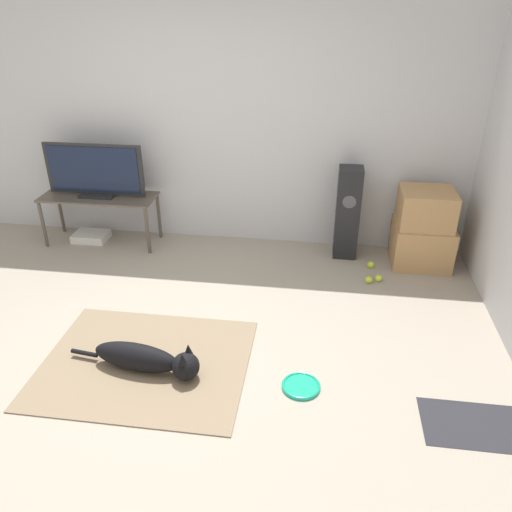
# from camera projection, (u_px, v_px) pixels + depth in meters

# --- Properties ---
(ground_plane) EXTENTS (12.00, 12.00, 0.00)m
(ground_plane) POSITION_uv_depth(u_px,v_px,m) (162.00, 356.00, 3.72)
(ground_plane) COLOR #9E9384
(wall_back) EXTENTS (8.00, 0.06, 2.55)m
(wall_back) POSITION_uv_depth(u_px,v_px,m) (214.00, 120.00, 4.96)
(wall_back) COLOR silver
(wall_back) RESTS_ON ground_plane
(area_rug) EXTENTS (1.49, 1.19, 0.01)m
(area_rug) POSITION_uv_depth(u_px,v_px,m) (146.00, 363.00, 3.64)
(area_rug) COLOR #847056
(area_rug) RESTS_ON ground_plane
(dog) EXTENTS (1.00, 0.27, 0.25)m
(dog) POSITION_uv_depth(u_px,v_px,m) (148.00, 359.00, 3.51)
(dog) COLOR black
(dog) RESTS_ON area_rug
(frisbee) EXTENTS (0.27, 0.27, 0.03)m
(frisbee) POSITION_uv_depth(u_px,v_px,m) (301.00, 386.00, 3.42)
(frisbee) COLOR #199E7A
(frisbee) RESTS_ON ground_plane
(cardboard_box_lower) EXTENTS (0.55, 0.50, 0.42)m
(cardboard_box_lower) POSITION_uv_depth(u_px,v_px,m) (421.00, 244.00, 4.90)
(cardboard_box_lower) COLOR tan
(cardboard_box_lower) RESTS_ON ground_plane
(cardboard_box_upper) EXTENTS (0.50, 0.45, 0.35)m
(cardboard_box_upper) POSITION_uv_depth(u_px,v_px,m) (426.00, 208.00, 4.71)
(cardboard_box_upper) COLOR tan
(cardboard_box_upper) RESTS_ON cardboard_box_lower
(floor_speaker) EXTENTS (0.23, 0.24, 0.93)m
(floor_speaker) POSITION_uv_depth(u_px,v_px,m) (348.00, 213.00, 4.93)
(floor_speaker) COLOR black
(floor_speaker) RESTS_ON ground_plane
(tv_stand) EXTENTS (1.19, 0.44, 0.53)m
(tv_stand) POSITION_uv_depth(u_px,v_px,m) (99.00, 202.00, 5.20)
(tv_stand) COLOR brown
(tv_stand) RESTS_ON ground_plane
(tv) EXTENTS (1.02, 0.20, 0.55)m
(tv) POSITION_uv_depth(u_px,v_px,m) (94.00, 171.00, 5.05)
(tv) COLOR #232326
(tv) RESTS_ON tv_stand
(tennis_ball_by_boxes) EXTENTS (0.07, 0.07, 0.07)m
(tennis_ball_by_boxes) POSITION_uv_depth(u_px,v_px,m) (378.00, 278.00, 4.66)
(tennis_ball_by_boxes) COLOR #C6E033
(tennis_ball_by_boxes) RESTS_ON ground_plane
(tennis_ball_near_speaker) EXTENTS (0.07, 0.07, 0.07)m
(tennis_ball_near_speaker) POSITION_uv_depth(u_px,v_px,m) (369.00, 280.00, 4.63)
(tennis_ball_near_speaker) COLOR #C6E033
(tennis_ball_near_speaker) RESTS_ON ground_plane
(tennis_ball_loose_on_carpet) EXTENTS (0.07, 0.07, 0.07)m
(tennis_ball_loose_on_carpet) POSITION_uv_depth(u_px,v_px,m) (371.00, 265.00, 4.89)
(tennis_ball_loose_on_carpet) COLOR #C6E033
(tennis_ball_loose_on_carpet) RESTS_ON ground_plane
(game_console) EXTENTS (0.36, 0.26, 0.08)m
(game_console) POSITION_uv_depth(u_px,v_px,m) (91.00, 236.00, 5.43)
(game_console) COLOR white
(game_console) RESTS_ON ground_plane
(door_mat) EXTENTS (0.67, 0.41, 0.01)m
(door_mat) POSITION_uv_depth(u_px,v_px,m) (476.00, 425.00, 3.12)
(door_mat) COLOR #28282D
(door_mat) RESTS_ON ground_plane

